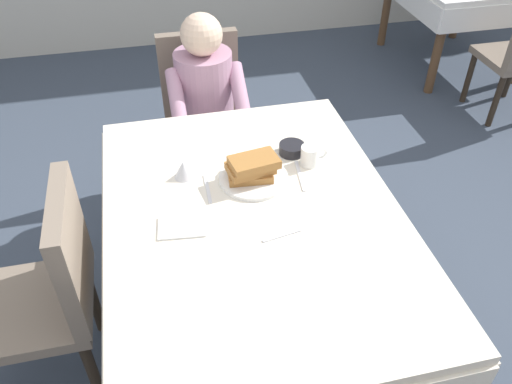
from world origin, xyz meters
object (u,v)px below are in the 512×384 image
object	(u,v)px
cup_coffee	(310,156)
knife_right_of_plate	(300,176)
dining_table_main	(254,230)
bowl_butter	(292,149)
diner_person	(206,99)
plate_breakfast	(253,178)
syrup_pitcher	(184,169)
chair_diner	(204,107)
spoon_near_edge	(282,235)
chair_left_side	(53,285)
breakfast_stack	(252,168)
fork_left_of_plate	(208,189)

from	to	relation	value
cup_coffee	knife_right_of_plate	world-z (taller)	cup_coffee
dining_table_main	bowl_butter	distance (m)	0.43
diner_person	plate_breakfast	xyz separation A→B (m)	(0.07, -0.82, 0.08)
knife_right_of_plate	dining_table_main	bearing A→B (deg)	133.73
bowl_butter	syrup_pitcher	distance (m)	0.48
knife_right_of_plate	chair_diner	bearing A→B (deg)	21.28
bowl_butter	spoon_near_edge	xyz separation A→B (m)	(-0.17, -0.48, -0.02)
chair_diner	diner_person	size ratio (longest dim) A/B	0.83
chair_left_side	knife_right_of_plate	distance (m)	1.04
chair_diner	diner_person	world-z (taller)	diner_person
bowl_butter	syrup_pitcher	world-z (taller)	syrup_pitcher
plate_breakfast	breakfast_stack	size ratio (longest dim) A/B	1.32
dining_table_main	fork_left_of_plate	distance (m)	0.25
chair_left_side	breakfast_stack	world-z (taller)	chair_left_side
breakfast_stack	spoon_near_edge	bearing A→B (deg)	-83.83
breakfast_stack	syrup_pitcher	bearing A→B (deg)	161.89
fork_left_of_plate	knife_right_of_plate	bearing A→B (deg)	-88.32
fork_left_of_plate	diner_person	bearing A→B (deg)	-6.28
dining_table_main	fork_left_of_plate	size ratio (longest dim) A/B	8.47
dining_table_main	fork_left_of_plate	xyz separation A→B (m)	(-0.15, 0.18, 0.09)
diner_person	syrup_pitcher	distance (m)	0.77
dining_table_main	syrup_pitcher	distance (m)	0.38
cup_coffee	bowl_butter	xyz separation A→B (m)	(-0.05, 0.09, -0.02)
breakfast_stack	bowl_butter	bearing A→B (deg)	35.33
bowl_butter	knife_right_of_plate	bearing A→B (deg)	-93.75
breakfast_stack	chair_diner	bearing A→B (deg)	93.78
diner_person	knife_right_of_plate	bearing A→B (deg)	107.44
breakfast_stack	diner_person	bearing A→B (deg)	94.50
chair_diner	knife_right_of_plate	bearing A→B (deg)	104.84
diner_person	plate_breakfast	size ratio (longest dim) A/B	4.00
dining_table_main	breakfast_stack	size ratio (longest dim) A/B	7.18
breakfast_stack	spoon_near_edge	distance (m)	0.34
dining_table_main	bowl_butter	bearing A→B (deg)	54.51
fork_left_of_plate	chair_left_side	bearing A→B (deg)	107.54
plate_breakfast	dining_table_main	bearing A→B (deg)	-102.11
bowl_butter	fork_left_of_plate	world-z (taller)	bowl_butter
fork_left_of_plate	spoon_near_edge	bearing A→B (deg)	-143.90
diner_person	breakfast_stack	world-z (taller)	diner_person
cup_coffee	knife_right_of_plate	size ratio (longest dim) A/B	0.56
chair_left_side	breakfast_stack	bearing A→B (deg)	-76.54
chair_left_side	spoon_near_edge	xyz separation A→B (m)	(0.84, -0.14, 0.21)
chair_diner	chair_left_side	xyz separation A→B (m)	(-0.74, -1.17, 0.00)
chair_diner	syrup_pitcher	world-z (taller)	chair_diner
dining_table_main	chair_diner	bearing A→B (deg)	91.51
bowl_butter	chair_diner	bearing A→B (deg)	108.27
chair_left_side	spoon_near_edge	size ratio (longest dim) A/B	6.20
dining_table_main	diner_person	distance (m)	1.01
spoon_near_edge	cup_coffee	bearing A→B (deg)	49.64
breakfast_stack	knife_right_of_plate	world-z (taller)	breakfast_stack
dining_table_main	plate_breakfast	size ratio (longest dim) A/B	5.44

